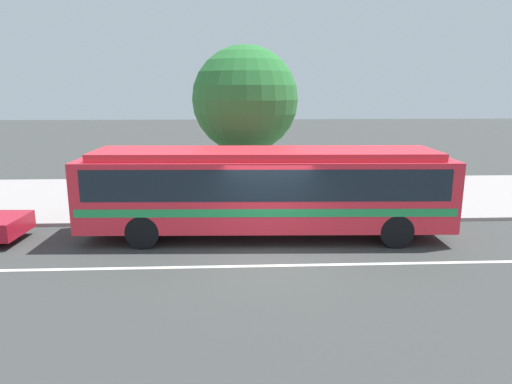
# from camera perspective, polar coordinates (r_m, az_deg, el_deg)

# --- Properties ---
(ground_plane) EXTENTS (120.00, 120.00, 0.00)m
(ground_plane) POSITION_cam_1_polar(r_m,az_deg,el_deg) (13.08, 1.61, -7.87)
(ground_plane) COLOR #3A3C3B
(sidewalk_slab) EXTENTS (60.00, 8.00, 0.12)m
(sidewalk_slab) POSITION_cam_1_polar(r_m,az_deg,el_deg) (19.84, 0.10, -0.52)
(sidewalk_slab) COLOR #9B9290
(sidewalk_slab) RESTS_ON ground_plane
(lane_stripe_center) EXTENTS (56.00, 0.16, 0.01)m
(lane_stripe_center) POSITION_cam_1_polar(r_m,az_deg,el_deg) (12.34, 1.89, -9.16)
(lane_stripe_center) COLOR silver
(lane_stripe_center) RESTS_ON ground_plane
(transit_bus) EXTENTS (11.41, 2.90, 2.78)m
(transit_bus) POSITION_cam_1_polar(r_m,az_deg,el_deg) (14.29, 1.19, 0.67)
(transit_bus) COLOR red
(transit_bus) RESTS_ON ground_plane
(pedestrian_waiting_near_sign) EXTENTS (0.48, 0.48, 1.80)m
(pedestrian_waiting_near_sign) POSITION_cam_1_polar(r_m,az_deg,el_deg) (17.27, 2.82, 1.26)
(pedestrian_waiting_near_sign) COLOR #253951
(pedestrian_waiting_near_sign) RESTS_ON sidewalk_slab
(bus_stop_sign) EXTENTS (0.13, 0.44, 2.31)m
(bus_stop_sign) POSITION_cam_1_polar(r_m,az_deg,el_deg) (17.12, 16.78, 2.10)
(bus_stop_sign) COLOR gray
(bus_stop_sign) RESTS_ON sidewalk_slab
(street_tree_near_stop) EXTENTS (4.01, 4.01, 6.10)m
(street_tree_near_stop) POSITION_cam_1_polar(r_m,az_deg,el_deg) (17.62, -1.36, 11.42)
(street_tree_near_stop) COLOR brown
(street_tree_near_stop) RESTS_ON sidewalk_slab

